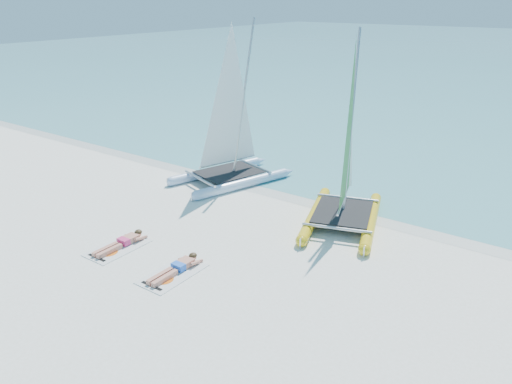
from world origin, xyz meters
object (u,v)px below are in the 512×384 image
at_px(sunbather_a, 123,242).
at_px(towel_b, 173,274).
at_px(towel_a, 118,248).
at_px(sunbather_b, 177,267).
at_px(catamaran_blue, 230,135).
at_px(catamaran_yellow, 348,161).

xyz_separation_m(sunbather_a, towel_b, (2.35, -0.32, -0.11)).
xyz_separation_m(towel_a, sunbather_b, (2.35, 0.06, 0.11)).
bearing_deg(sunbather_a, catamaran_blue, 97.58).
height_order(towel_a, towel_b, same).
bearing_deg(sunbather_a, sunbather_b, -3.13).
distance_m(catamaran_blue, sunbather_a, 6.55).
bearing_deg(towel_a, sunbather_a, 90.00).
bearing_deg(towel_b, catamaran_yellow, 71.12).
bearing_deg(towel_a, catamaran_blue, 97.36).
height_order(towel_b, sunbather_b, sunbather_b).
bearing_deg(sunbather_b, catamaran_blue, 116.54).
bearing_deg(catamaran_blue, catamaran_yellow, 11.39).
height_order(catamaran_blue, towel_b, catamaran_blue).
xyz_separation_m(towel_a, towel_b, (2.35, -0.13, 0.00)).
bearing_deg(catamaran_blue, sunbather_b, -46.03).
xyz_separation_m(catamaran_yellow, towel_a, (-4.41, -5.88, -1.95)).
xyz_separation_m(catamaran_yellow, sunbather_a, (-4.41, -5.69, -1.84)).
bearing_deg(sunbather_a, catamaran_yellow, 52.24).
bearing_deg(catamaran_yellow, sunbather_b, -127.91).
relative_size(sunbather_a, towel_b, 0.93).
distance_m(towel_a, sunbather_a, 0.22).
bearing_deg(catamaran_yellow, catamaran_blue, 155.51).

